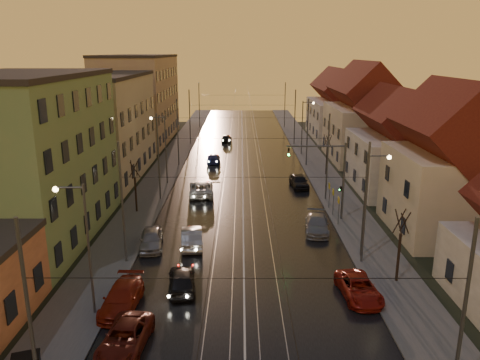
{
  "coord_description": "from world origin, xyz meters",
  "views": [
    {
      "loc": [
        -0.2,
        -22.38,
        14.96
      ],
      "look_at": [
        -0.3,
        22.95,
        2.44
      ],
      "focal_mm": 35.0,
      "sensor_mm": 36.0,
      "label": 1
    }
  ],
  "objects_px": {
    "street_lamp_0": "(82,237)",
    "driving_car_1": "(192,237)",
    "parked_left_1": "(125,338)",
    "parked_right_2": "(299,181)",
    "traffic_light_mast": "(333,172)",
    "driving_car_2": "(201,188)",
    "driving_car_3": "(213,158)",
    "parked_right_0": "(359,288)",
    "parked_right_1": "(317,224)",
    "street_lamp_1": "(369,195)",
    "street_lamp_3": "(304,122)",
    "driving_car_4": "(226,138)",
    "driving_car_0": "(182,280)",
    "parked_left_2": "(122,298)",
    "parked_left_3": "(151,239)",
    "street_lamp_2": "(163,143)"
  },
  "relations": [
    {
      "from": "driving_car_2",
      "to": "driving_car_4",
      "type": "xyz_separation_m",
      "value": [
        1.77,
        30.33,
        -0.09
      ]
    },
    {
      "from": "driving_car_0",
      "to": "parked_left_2",
      "type": "relative_size",
      "value": 0.88
    },
    {
      "from": "parked_left_2",
      "to": "parked_right_1",
      "type": "bearing_deg",
      "value": 43.94
    },
    {
      "from": "parked_right_1",
      "to": "parked_right_2",
      "type": "height_order",
      "value": "parked_right_2"
    },
    {
      "from": "street_lamp_2",
      "to": "driving_car_0",
      "type": "xyz_separation_m",
      "value": [
        5.08,
        -25.02,
        -4.16
      ]
    },
    {
      "from": "street_lamp_2",
      "to": "street_lamp_3",
      "type": "relative_size",
      "value": 1.0
    },
    {
      "from": "street_lamp_1",
      "to": "street_lamp_3",
      "type": "height_order",
      "value": "same"
    },
    {
      "from": "street_lamp_2",
      "to": "traffic_light_mast",
      "type": "relative_size",
      "value": 1.11
    },
    {
      "from": "parked_right_1",
      "to": "street_lamp_1",
      "type": "bearing_deg",
      "value": -54.46
    },
    {
      "from": "driving_car_3",
      "to": "parked_right_2",
      "type": "bearing_deg",
      "value": 129.57
    },
    {
      "from": "street_lamp_3",
      "to": "parked_left_2",
      "type": "relative_size",
      "value": 1.66
    },
    {
      "from": "traffic_light_mast",
      "to": "driving_car_2",
      "type": "xyz_separation_m",
      "value": [
        -12.46,
        7.64,
        -3.84
      ]
    },
    {
      "from": "driving_car_4",
      "to": "driving_car_1",
      "type": "bearing_deg",
      "value": 91.4
    },
    {
      "from": "parked_right_0",
      "to": "parked_right_1",
      "type": "bearing_deg",
      "value": 89.7
    },
    {
      "from": "parked_right_1",
      "to": "street_lamp_0",
      "type": "bearing_deg",
      "value": -132.77
    },
    {
      "from": "driving_car_1",
      "to": "driving_car_4",
      "type": "bearing_deg",
      "value": -98.22
    },
    {
      "from": "street_lamp_3",
      "to": "driving_car_2",
      "type": "xyz_separation_m",
      "value": [
        -13.57,
        -20.36,
        -4.13
      ]
    },
    {
      "from": "traffic_light_mast",
      "to": "driving_car_2",
      "type": "height_order",
      "value": "traffic_light_mast"
    },
    {
      "from": "street_lamp_0",
      "to": "driving_car_1",
      "type": "bearing_deg",
      "value": 63.46
    },
    {
      "from": "street_lamp_3",
      "to": "driving_car_1",
      "type": "bearing_deg",
      "value": -111.23
    },
    {
      "from": "street_lamp_0",
      "to": "driving_car_2",
      "type": "relative_size",
      "value": 1.47
    },
    {
      "from": "street_lamp_2",
      "to": "driving_car_1",
      "type": "relative_size",
      "value": 1.74
    },
    {
      "from": "driving_car_3",
      "to": "parked_right_0",
      "type": "bearing_deg",
      "value": 105.92
    },
    {
      "from": "parked_left_3",
      "to": "parked_right_0",
      "type": "distance_m",
      "value": 16.32
    },
    {
      "from": "traffic_light_mast",
      "to": "driving_car_3",
      "type": "bearing_deg",
      "value": 117.84
    },
    {
      "from": "parked_left_1",
      "to": "driving_car_1",
      "type": "bearing_deg",
      "value": 85.71
    },
    {
      "from": "traffic_light_mast",
      "to": "parked_right_0",
      "type": "distance_m",
      "value": 14.53
    },
    {
      "from": "parked_left_3",
      "to": "driving_car_0",
      "type": "bearing_deg",
      "value": -71.75
    },
    {
      "from": "street_lamp_0",
      "to": "driving_car_1",
      "type": "relative_size",
      "value": 1.74
    },
    {
      "from": "driving_car_0",
      "to": "parked_right_1",
      "type": "relative_size",
      "value": 0.89
    },
    {
      "from": "parked_right_0",
      "to": "street_lamp_0",
      "type": "bearing_deg",
      "value": -177.67
    },
    {
      "from": "traffic_light_mast",
      "to": "parked_left_1",
      "type": "height_order",
      "value": "traffic_light_mast"
    },
    {
      "from": "street_lamp_1",
      "to": "driving_car_2",
      "type": "distance_m",
      "value": 21.11
    },
    {
      "from": "driving_car_3",
      "to": "parked_right_2",
      "type": "xyz_separation_m",
      "value": [
        10.41,
        -12.13,
        0.11
      ]
    },
    {
      "from": "street_lamp_1",
      "to": "street_lamp_3",
      "type": "bearing_deg",
      "value": 90.0
    },
    {
      "from": "street_lamp_0",
      "to": "driving_car_3",
      "type": "bearing_deg",
      "value": 82.54
    },
    {
      "from": "parked_right_0",
      "to": "parked_right_1",
      "type": "xyz_separation_m",
      "value": [
        -0.88,
        11.06,
        0.05
      ]
    },
    {
      "from": "street_lamp_2",
      "to": "parked_left_3",
      "type": "xyz_separation_m",
      "value": [
        1.86,
        -18.33,
        -4.15
      ]
    },
    {
      "from": "street_lamp_0",
      "to": "street_lamp_2",
      "type": "height_order",
      "value": "same"
    },
    {
      "from": "parked_left_2",
      "to": "driving_car_2",
      "type": "bearing_deg",
      "value": 84.51
    },
    {
      "from": "traffic_light_mast",
      "to": "parked_right_2",
      "type": "distance_m",
      "value": 11.43
    },
    {
      "from": "street_lamp_3",
      "to": "parked_right_2",
      "type": "relative_size",
      "value": 1.84
    },
    {
      "from": "parked_left_2",
      "to": "parked_left_1",
      "type": "bearing_deg",
      "value": -72.29
    },
    {
      "from": "traffic_light_mast",
      "to": "driving_car_1",
      "type": "bearing_deg",
      "value": -153.73
    },
    {
      "from": "driving_car_2",
      "to": "street_lamp_2",
      "type": "bearing_deg",
      "value": -48.08
    },
    {
      "from": "parked_left_2",
      "to": "parked_left_3",
      "type": "bearing_deg",
      "value": 91.02
    },
    {
      "from": "parked_left_1",
      "to": "parked_right_2",
      "type": "height_order",
      "value": "parked_right_2"
    },
    {
      "from": "street_lamp_1",
      "to": "street_lamp_3",
      "type": "relative_size",
      "value": 1.0
    },
    {
      "from": "parked_right_2",
      "to": "driving_car_4",
      "type": "bearing_deg",
      "value": 103.28
    },
    {
      "from": "street_lamp_2",
      "to": "street_lamp_3",
      "type": "height_order",
      "value": "same"
    }
  ]
}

